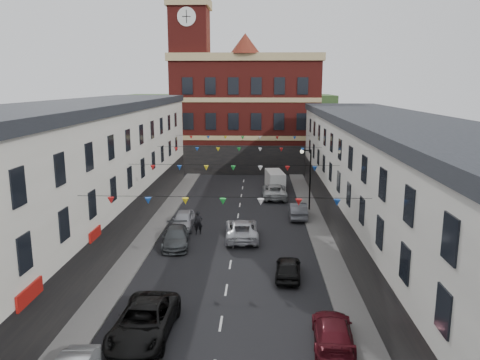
# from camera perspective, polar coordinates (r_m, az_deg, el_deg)

# --- Properties ---
(ground) EXTENTS (160.00, 160.00, 0.00)m
(ground) POSITION_cam_1_polar(r_m,az_deg,el_deg) (32.32, -1.19, -10.27)
(ground) COLOR black
(ground) RESTS_ON ground
(pavement_left) EXTENTS (1.80, 64.00, 0.15)m
(pavement_left) POSITION_cam_1_polar(r_m,az_deg,el_deg) (35.21, -12.40, -8.54)
(pavement_left) COLOR #605E5B
(pavement_left) RESTS_ON ground
(pavement_right) EXTENTS (1.80, 64.00, 0.15)m
(pavement_right) POSITION_cam_1_polar(r_m,az_deg,el_deg) (34.47, 10.68, -8.92)
(pavement_right) COLOR #605E5B
(pavement_right) RESTS_ON ground
(terrace_left) EXTENTS (8.40, 56.00, 10.70)m
(terrace_left) POSITION_cam_1_polar(r_m,az_deg,el_deg) (34.46, -21.08, -0.38)
(terrace_left) COLOR beige
(terrace_left) RESTS_ON ground
(terrace_right) EXTENTS (8.40, 56.00, 9.70)m
(terrace_right) POSITION_cam_1_polar(r_m,az_deg,el_deg) (33.26, 19.59, -1.56)
(terrace_right) COLOR silver
(terrace_right) RESTS_ON ground
(civic_building) EXTENTS (20.60, 13.30, 18.50)m
(civic_building) POSITION_cam_1_polar(r_m,az_deg,el_deg) (68.01, 0.74, 8.33)
(civic_building) COLOR maroon
(civic_building) RESTS_ON ground
(clock_tower) EXTENTS (5.60, 5.60, 30.00)m
(clock_tower) POSITION_cam_1_polar(r_m,az_deg,el_deg) (65.66, -6.08, 14.08)
(clock_tower) COLOR maroon
(clock_tower) RESTS_ON ground
(distant_hill) EXTENTS (40.00, 14.00, 10.00)m
(distant_hill) POSITION_cam_1_polar(r_m,az_deg,el_deg) (92.38, -1.35, 7.25)
(distant_hill) COLOR #304C23
(distant_hill) RESTS_ON ground
(street_lamp) EXTENTS (1.10, 0.36, 6.00)m
(street_lamp) POSITION_cam_1_polar(r_m,az_deg,el_deg) (44.92, 8.25, 1.06)
(street_lamp) COLOR black
(street_lamp) RESTS_ON ground
(car_left_c) EXTENTS (2.82, 5.85, 1.61)m
(car_left_c) POSITION_cam_1_polar(r_m,az_deg,el_deg) (24.04, -11.61, -16.53)
(car_left_c) COLOR black
(car_left_c) RESTS_ON ground
(car_left_d) EXTENTS (2.50, 4.95, 1.38)m
(car_left_d) POSITION_cam_1_polar(r_m,az_deg,el_deg) (35.90, -7.86, -6.94)
(car_left_d) COLOR #3F4346
(car_left_d) RESTS_ON ground
(car_left_e) EXTENTS (1.81, 4.32, 1.46)m
(car_left_e) POSITION_cam_1_polar(r_m,az_deg,el_deg) (40.22, -6.90, -4.81)
(car_left_e) COLOR #A0A0A8
(car_left_e) RESTS_ON ground
(car_right_c) EXTENTS (2.19, 4.68, 1.32)m
(car_right_c) POSITION_cam_1_polar(r_m,az_deg,el_deg) (23.45, 11.26, -17.69)
(car_right_c) COLOR maroon
(car_right_c) RESTS_ON ground
(car_right_d) EXTENTS (1.88, 4.02, 1.33)m
(car_right_d) POSITION_cam_1_polar(r_m,az_deg,el_deg) (30.20, 5.90, -10.59)
(car_right_d) COLOR black
(car_right_d) RESTS_ON ground
(car_right_e) EXTENTS (1.56, 4.38, 1.44)m
(car_right_e) POSITION_cam_1_polar(r_m,az_deg,el_deg) (43.19, 7.06, -3.67)
(car_right_e) COLOR #57585F
(car_right_e) RESTS_ON ground
(car_right_f) EXTENTS (2.60, 5.54, 1.53)m
(car_right_f) POSITION_cam_1_polar(r_m,az_deg,el_deg) (50.37, 4.22, -1.35)
(car_right_f) COLOR silver
(car_right_f) RESTS_ON ground
(moving_car) EXTENTS (2.84, 5.62, 1.52)m
(moving_car) POSITION_cam_1_polar(r_m,az_deg,el_deg) (37.21, 0.21, -6.04)
(moving_car) COLOR silver
(moving_car) RESTS_ON ground
(white_van) EXTENTS (2.36, 4.80, 2.04)m
(white_van) POSITION_cam_1_polar(r_m,az_deg,el_deg) (54.94, 4.28, 0.01)
(white_van) COLOR white
(white_van) RESTS_ON ground
(pedestrian) EXTENTS (0.77, 0.59, 1.90)m
(pedestrian) POSITION_cam_1_polar(r_m,az_deg,el_deg) (38.40, -5.10, -5.22)
(pedestrian) COLOR black
(pedestrian) RESTS_ON ground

